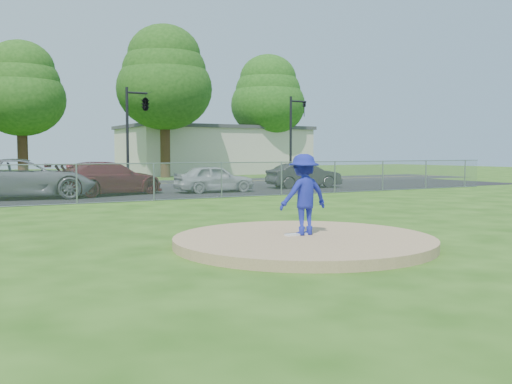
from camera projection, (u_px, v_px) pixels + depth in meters
ground at (146, 206)px, 20.49m from camera, size 120.00×120.00×0.00m
pitchers_mound at (304, 241)px, 11.80m from camera, size 5.40×5.40×0.20m
pitching_rubber at (298, 234)px, 11.97m from camera, size 0.60×0.15×0.04m
chain_link_fence at (129, 183)px, 22.17m from camera, size 40.00×0.06×1.50m
parking_lot at (100, 194)px, 26.12m from camera, size 50.00×8.00×0.01m
street at (67, 186)px, 32.63m from camera, size 60.00×7.00×0.01m
commercial_building at (214, 150)px, 52.50m from camera, size 16.40×9.40×4.30m
tree_center at (21, 88)px, 40.36m from camera, size 6.16×6.16×9.84m
tree_right at (164, 77)px, 43.47m from camera, size 7.28×7.28×11.63m
tree_far_right at (268, 96)px, 51.53m from camera, size 6.72×6.72×10.74m
traffic_signal_center at (144, 105)px, 32.53m from camera, size 1.42×2.48×5.60m
traffic_signal_right at (294, 131)px, 37.67m from camera, size 1.28×0.20×5.60m
pitcher at (304, 195)px, 11.97m from camera, size 1.11×0.64×1.70m
parked_car_gray at (24, 179)px, 23.78m from camera, size 6.26×3.45×1.66m
parked_car_darkred at (108, 178)px, 25.65m from camera, size 5.61×3.69×1.51m
parked_car_pearl at (214, 179)px, 27.54m from camera, size 3.94×1.77×1.31m
parked_car_charcoal at (304, 175)px, 31.09m from camera, size 4.19×1.91×1.33m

